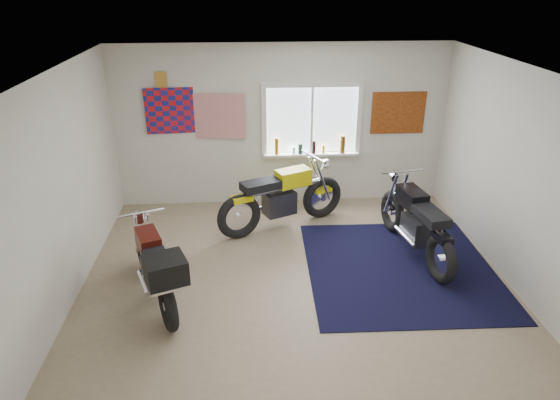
{
  "coord_description": "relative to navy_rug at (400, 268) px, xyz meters",
  "views": [
    {
      "loc": [
        -0.58,
        -5.52,
        3.68
      ],
      "look_at": [
        -0.17,
        0.4,
        0.97
      ],
      "focal_mm": 32.0,
      "sensor_mm": 36.0,
      "label": 1
    }
  ],
  "objects": [
    {
      "name": "ground",
      "position": [
        -1.45,
        -0.16,
        -0.01
      ],
      "size": [
        5.5,
        5.5,
        0.0
      ],
      "primitive_type": "plane",
      "color": "#9E896B",
      "rests_on": "ground"
    },
    {
      "name": "room_shell",
      "position": [
        -1.45,
        -0.16,
        1.63
      ],
      "size": [
        5.5,
        5.5,
        5.5
      ],
      "color": "white",
      "rests_on": "ground"
    },
    {
      "name": "navy_rug",
      "position": [
        0.0,
        0.0,
        0.0
      ],
      "size": [
        2.56,
        2.65,
        0.01
      ],
      "primitive_type": "cube",
      "rotation": [
        0.0,
        0.0,
        -0.02
      ],
      "color": "black",
      "rests_on": "ground"
    },
    {
      "name": "window_assembly",
      "position": [
        -0.95,
        2.31,
        1.36
      ],
      "size": [
        1.66,
        0.17,
        1.26
      ],
      "color": "white",
      "rests_on": "room_shell"
    },
    {
      "name": "oil_bottles",
      "position": [
        -0.92,
        2.24,
        1.02
      ],
      "size": [
        1.19,
        0.09,
        0.3
      ],
      "color": "#9A6816",
      "rests_on": "window_assembly"
    },
    {
      "name": "flag_display",
      "position": [
        -3.35,
        2.32,
        2.14
      ],
      "size": [
        1.6,
        0.1,
        1.17
      ],
      "color": "red",
      "rests_on": "room_shell"
    },
    {
      "name": "triumph_poster",
      "position": [
        0.5,
        2.32,
        1.54
      ],
      "size": [
        0.9,
        0.03,
        0.7
      ],
      "primitive_type": "cube",
      "color": "#A54C14",
      "rests_on": "room_shell"
    },
    {
      "name": "yellow_triumph",
      "position": [
        -1.52,
        1.34,
        0.48
      ],
      "size": [
        2.05,
        1.06,
        1.1
      ],
      "rotation": [
        0.0,
        0.0,
        0.43
      ],
      "color": "black",
      "rests_on": "ground"
    },
    {
      "name": "black_chrome_bike",
      "position": [
        0.3,
        0.39,
        0.47
      ],
      "size": [
        0.66,
        2.09,
        1.08
      ],
      "rotation": [
        0.0,
        0.0,
        1.74
      ],
      "color": "black",
      "rests_on": "navy_rug"
    },
    {
      "name": "maroon_tourer",
      "position": [
        -3.15,
        -0.58,
        0.5
      ],
      "size": [
        0.99,
        1.86,
        0.97
      ],
      "rotation": [
        0.0,
        0.0,
        1.95
      ],
      "color": "black",
      "rests_on": "ground"
    }
  ]
}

